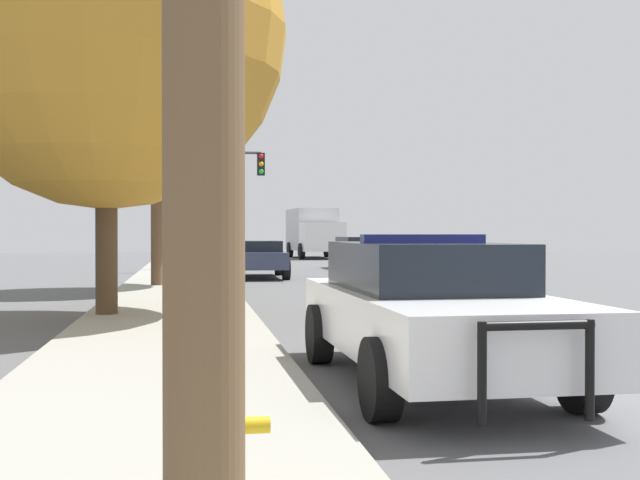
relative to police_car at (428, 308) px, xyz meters
name	(u,v)px	position (x,y,z in m)	size (l,w,h in m)	color
sidewalk_left	(150,409)	(-2.80, -1.08, -0.72)	(3.00, 110.00, 0.13)	#99968C
police_car	(428,308)	(0.00, 0.00, 0.00)	(2.09, 5.01, 1.56)	white
fire_hydrant	(219,420)	(-2.31, -3.67, -0.23)	(0.56, 0.25, 0.80)	gold
traffic_light	(217,184)	(-1.36, 23.90, 2.69)	(3.28, 0.35, 4.74)	#424247
car_background_midblock	(257,257)	(-0.16, 19.39, -0.08)	(2.03, 4.57, 1.27)	#333856
car_background_oncoming	(360,252)	(4.58, 24.77, -0.06)	(2.10, 4.40, 1.35)	slate
box_truck	(313,231)	(4.86, 39.18, 0.80)	(2.79, 6.78, 2.94)	silver
tree_sidewalk_near	(106,29)	(-3.91, 6.51, 4.38)	(6.40, 6.40, 8.24)	#4C3823
tree_sidewalk_mid	(156,97)	(-3.34, 14.12, 4.45)	(4.52, 4.52, 7.38)	brown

